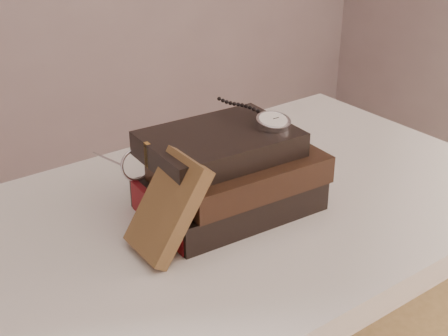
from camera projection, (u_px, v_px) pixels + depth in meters
table at (230, 253)px, 1.07m from camera, size 1.00×0.60×0.75m
book_stack at (230, 174)px, 0.99m from camera, size 0.28×0.20×0.13m
journal at (168, 207)px, 0.88m from camera, size 0.10×0.10×0.14m
pocket_watch at (270, 120)px, 0.98m from camera, size 0.06×0.16×0.02m
eyeglasses at (150, 160)px, 1.01m from camera, size 0.12×0.13×0.05m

